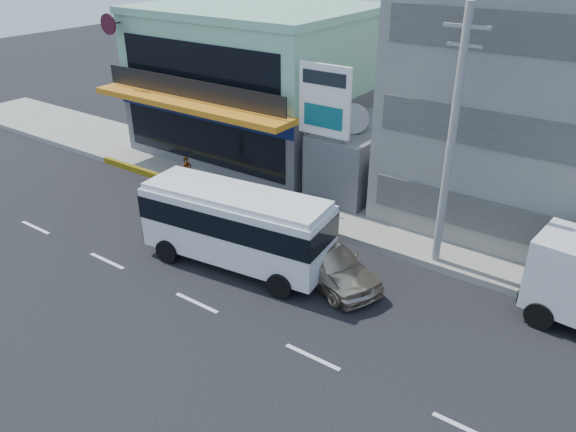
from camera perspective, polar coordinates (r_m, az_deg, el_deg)
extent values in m
plane|color=black|center=(20.75, -9.27, -8.71)|extent=(120.00, 120.00, 0.00)
cube|color=gray|center=(25.30, 14.37, -1.85)|extent=(70.00, 5.00, 0.30)
cube|color=#4D4C51|center=(34.21, -2.91, 9.92)|extent=(12.00, 10.00, 4.00)
cube|color=#80B597|center=(33.27, -3.08, 16.52)|extent=(12.00, 10.00, 4.00)
cube|color=orange|center=(29.46, -10.10, 11.10)|extent=(12.40, 1.80, 0.30)
cube|color=#0B164D|center=(30.12, -9.01, 10.44)|extent=(12.00, 0.12, 0.80)
cube|color=black|center=(30.59, -8.77, 7.76)|extent=(11.00, 0.06, 2.60)
cube|color=#4D4C51|center=(28.55, 7.38, 5.70)|extent=(3.00, 6.00, 3.50)
cylinder|color=slate|center=(27.11, 6.58, 8.69)|extent=(1.50, 1.50, 0.15)
cylinder|color=gray|center=(26.49, 1.76, 7.68)|extent=(0.16, 0.16, 6.50)
cylinder|color=gray|center=(25.50, 5.52, 6.79)|extent=(0.16, 0.16, 6.50)
cube|color=white|center=(25.37, 3.74, 11.61)|extent=(2.60, 0.18, 3.20)
cylinder|color=#999993|center=(21.24, 16.17, 6.69)|extent=(0.30, 0.30, 10.00)
cube|color=#999993|center=(20.26, 17.74, 17.88)|extent=(1.60, 0.12, 0.12)
cube|color=#999993|center=(20.35, 17.50, 16.23)|extent=(1.20, 0.10, 0.10)
cube|color=white|center=(21.94, -5.28, -1.03)|extent=(7.79, 3.27, 2.48)
cube|color=black|center=(21.72, -5.33, 0.11)|extent=(7.85, 3.33, 0.92)
cube|color=white|center=(21.34, -5.43, 2.18)|extent=(7.55, 3.03, 0.22)
cylinder|color=black|center=(23.14, -12.16, -3.50)|extent=(1.00, 0.42, 0.97)
cylinder|color=black|center=(24.73, -8.68, -1.09)|extent=(1.00, 0.42, 0.97)
cylinder|color=black|center=(20.53, -0.86, -7.08)|extent=(1.00, 0.42, 0.97)
cylinder|color=black|center=(22.30, 2.13, -4.08)|extent=(1.00, 0.42, 0.97)
imported|color=beige|center=(21.38, 4.02, -4.52)|extent=(5.30, 3.65, 1.67)
cube|color=silver|center=(21.06, 26.77, -5.17)|extent=(2.52, 2.52, 2.52)
cylinder|color=black|center=(20.86, 24.16, -9.20)|extent=(0.99, 0.38, 0.97)
cylinder|color=black|center=(22.72, 25.95, -6.49)|extent=(0.99, 0.38, 0.97)
imported|color=maroon|center=(29.12, -10.06, 3.06)|extent=(1.57, 0.72, 0.79)
imported|color=#66594C|center=(28.81, -10.19, 4.54)|extent=(0.41, 0.57, 1.45)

